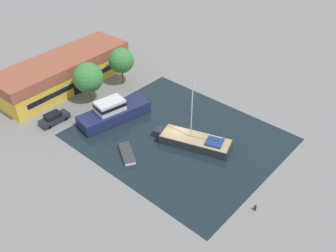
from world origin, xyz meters
TOP-DOWN VIEW (x-y plane):
  - ground_plane at (0.00, 0.00)m, footprint 440.00×440.00m
  - water_canal at (0.00, 0.00)m, footprint 23.47×27.90m
  - warehouse_building at (-1.92, 24.66)m, footprint 24.41×8.78m
  - quay_tree_near_building at (5.26, 17.52)m, footprint 4.39×4.39m
  - quay_tree_by_water at (-2.20, 17.27)m, footprint 4.90×4.90m
  - parked_car at (-9.84, 16.59)m, footprint 4.71×1.89m
  - sailboat_moored at (0.10, -2.77)m, footprint 6.31×11.42m
  - motor_cruiser at (-3.21, 10.53)m, footprint 11.84×5.80m
  - small_dinghy at (-7.77, 2.67)m, footprint 3.55×4.55m
  - mooring_bollard at (-4.57, -15.46)m, footprint 0.31×0.31m

SIDE VIEW (x-z plane):
  - ground_plane at x=0.00m, z-range 0.00..0.00m
  - water_canal at x=0.00m, z-range 0.00..0.01m
  - small_dinghy at x=-7.77m, z-range 0.01..0.65m
  - mooring_bollard at x=-4.57m, z-range 0.03..0.79m
  - sailboat_moored at x=0.10m, z-range -4.48..5.91m
  - parked_car at x=-9.84m, z-range -0.01..1.70m
  - motor_cruiser at x=-3.21m, z-range -0.47..3.00m
  - warehouse_building at x=-1.92m, z-range 0.03..5.33m
  - quay_tree_by_water at x=-2.20m, z-range 0.98..7.84m
  - quay_tree_near_building at x=5.26m, z-range 1.17..7.90m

